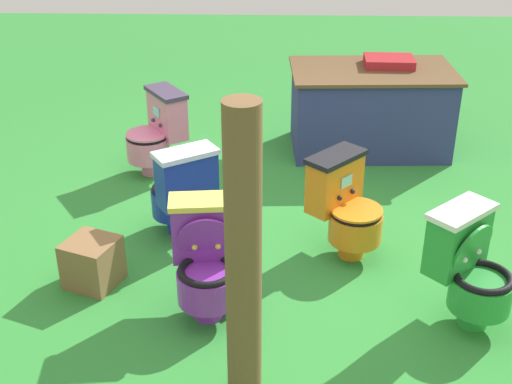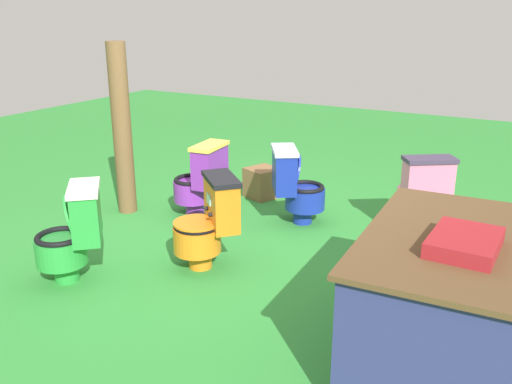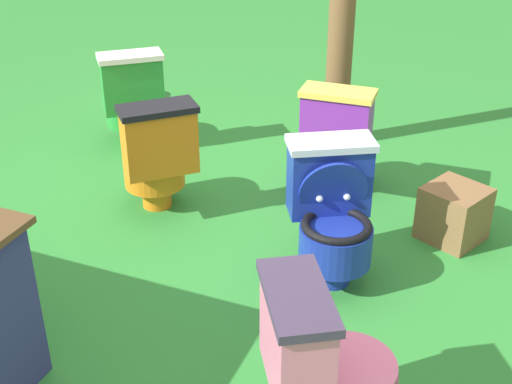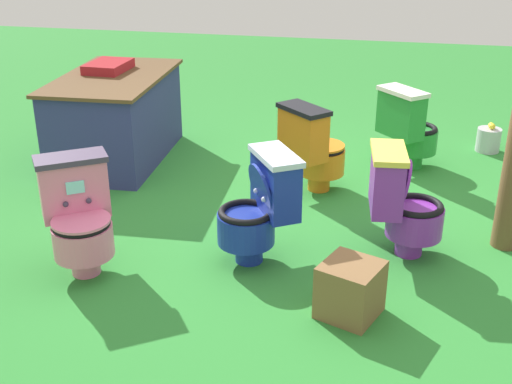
% 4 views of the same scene
% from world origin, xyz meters
% --- Properties ---
extents(ground, '(14.00, 14.00, 0.00)m').
position_xyz_m(ground, '(0.00, 0.00, 0.00)').
color(ground, '#2D8433').
extents(toilet_purple, '(0.45, 0.53, 0.73)m').
position_xyz_m(toilet_purple, '(-0.41, -0.76, 0.37)').
color(toilet_purple, purple).
rests_on(toilet_purple, ground).
extents(toilet_blue, '(0.60, 0.63, 0.73)m').
position_xyz_m(toilet_blue, '(-0.68, 0.13, 0.37)').
color(toilet_blue, '#192D9E').
rests_on(toilet_blue, ground).
extents(toilet_orange, '(0.63, 0.63, 0.73)m').
position_xyz_m(toilet_orange, '(0.49, -0.06, 0.37)').
color(toilet_orange, orange).
rests_on(toilet_orange, ground).
extents(toilet_pink, '(0.63, 0.61, 0.73)m').
position_xyz_m(toilet_pink, '(-1.02, 1.20, 0.37)').
color(toilet_pink, pink).
rests_on(toilet_pink, ground).
extents(toilet_green, '(0.63, 0.63, 0.73)m').
position_xyz_m(toilet_green, '(1.16, -0.80, 0.37)').
color(toilet_green, green).
rests_on(toilet_green, ground).
extents(wooden_post, '(0.18, 0.18, 1.65)m').
position_xyz_m(wooden_post, '(-0.15, -1.47, 0.82)').
color(wooden_post, brown).
rests_on(wooden_post, ground).
extents(small_crate, '(0.41, 0.40, 0.32)m').
position_xyz_m(small_crate, '(-1.19, -0.50, 0.16)').
color(small_crate, brown).
rests_on(small_crate, ground).
extents(lemon_bucket, '(0.22, 0.22, 0.28)m').
position_xyz_m(lemon_bucket, '(1.77, -1.55, 0.12)').
color(lemon_bucket, '#B7B7BF').
rests_on(lemon_bucket, ground).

